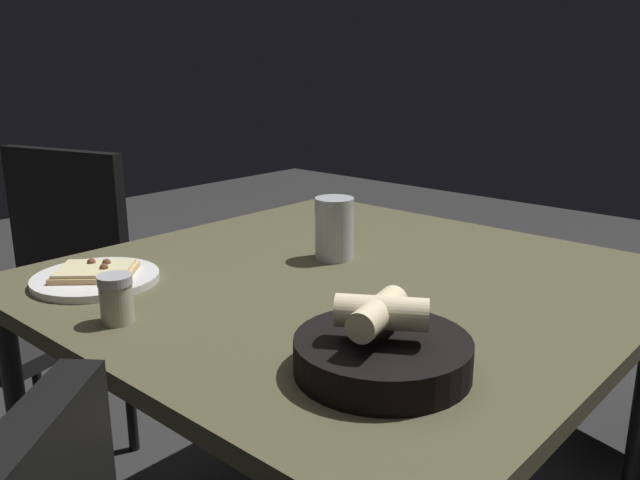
% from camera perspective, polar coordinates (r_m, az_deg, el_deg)
% --- Properties ---
extents(dining_table, '(1.06, 1.05, 0.72)m').
position_cam_1_polar(dining_table, '(1.28, 2.37, -5.46)').
color(dining_table, '#4D4931').
rests_on(dining_table, ground).
extents(pizza_plate, '(0.23, 0.23, 0.04)m').
position_cam_1_polar(pizza_plate, '(1.29, -19.05, -3.06)').
color(pizza_plate, white).
rests_on(pizza_plate, dining_table).
extents(bread_basket, '(0.24, 0.24, 0.11)m').
position_cam_1_polar(bread_basket, '(0.88, 5.38, -9.60)').
color(bread_basket, black).
rests_on(bread_basket, dining_table).
extents(beer_glass, '(0.08, 0.08, 0.13)m').
position_cam_1_polar(beer_glass, '(1.35, 1.25, 0.67)').
color(beer_glass, silver).
rests_on(beer_glass, dining_table).
extents(pepper_shaker, '(0.05, 0.05, 0.08)m').
position_cam_1_polar(pepper_shaker, '(1.08, -17.40, -5.16)').
color(pepper_shaker, '#BFB299').
rests_on(pepper_shaker, dining_table).
extents(chair_near, '(0.55, 0.55, 0.88)m').
position_cam_1_polar(chair_near, '(1.95, -23.32, -4.17)').
color(chair_near, black).
rests_on(chair_near, ground).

